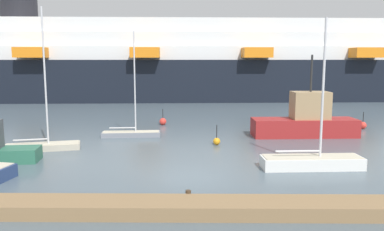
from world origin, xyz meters
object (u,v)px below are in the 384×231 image
sailboat_1 (43,144)px  fishing_boat_1 (306,121)px  channel_buoy_0 (363,125)px  channel_buoy_1 (217,141)px  channel_buoy_2 (163,121)px  sailboat_3 (312,161)px  cruise_ship (148,63)px  sailboat_2 (131,132)px

sailboat_1 → fishing_boat_1: size_ratio=1.14×
channel_buoy_0 → fishing_boat_1: bearing=-150.5°
fishing_boat_1 → channel_buoy_1: bearing=-158.6°
channel_buoy_2 → sailboat_3: bearing=-56.7°
channel_buoy_0 → channel_buoy_1: (-13.75, -6.93, -0.06)m
fishing_boat_1 → channel_buoy_0: fishing_boat_1 is taller
cruise_ship → sailboat_1: bearing=-97.4°
sailboat_1 → channel_buoy_1: (12.36, 1.84, -0.16)m
fishing_boat_1 → channel_buoy_1: size_ratio=5.77×
fishing_boat_1 → sailboat_3: bearing=-106.1°
channel_buoy_0 → channel_buoy_2: bearing=173.9°
sailboat_3 → channel_buoy_1: 8.25m
sailboat_2 → cruise_ship: cruise_ship is taller
fishing_boat_1 → channel_buoy_0: 7.20m
channel_buoy_1 → cruise_ship: 37.19m
sailboat_2 → sailboat_3: bearing=-42.8°
sailboat_3 → channel_buoy_0: sailboat_3 is taller
sailboat_2 → channel_buoy_2: size_ratio=5.43×
channel_buoy_2 → sailboat_1: bearing=-125.1°
fishing_boat_1 → cruise_ship: cruise_ship is taller
sailboat_1 → fishing_boat_1: bearing=-0.0°
channel_buoy_1 → channel_buoy_2: 10.12m
channel_buoy_0 → sailboat_3: bearing=-122.6°
sailboat_1 → channel_buoy_1: 12.49m
sailboat_1 → channel_buoy_2: sailboat_1 is taller
sailboat_3 → channel_buoy_2: sailboat_3 is taller
sailboat_3 → fishing_boat_1: 10.06m
sailboat_2 → channel_buoy_0: sailboat_2 is taller
channel_buoy_2 → channel_buoy_1: bearing=-61.8°
fishing_boat_1 → channel_buoy_2: size_ratio=5.47×
sailboat_2 → channel_buoy_0: (20.65, 3.87, -0.07)m
sailboat_1 → fishing_boat_1: sailboat_1 is taller
fishing_boat_1 → sailboat_1: bearing=-168.1°
fishing_boat_1 → channel_buoy_0: size_ratio=5.46×
fishing_boat_1 → cruise_ship: bearing=114.8°
channel_buoy_1 → cruise_ship: (-9.39, 35.58, 5.42)m
channel_buoy_1 → cruise_ship: bearing=104.8°
channel_buoy_0 → channel_buoy_2: channel_buoy_0 is taller
sailboat_3 → channel_buoy_1: (-5.26, 6.35, -0.19)m
channel_buoy_0 → cruise_ship: size_ratio=0.01×
channel_buoy_0 → cruise_ship: bearing=128.9°
fishing_boat_1 → channel_buoy_2: fishing_boat_1 is taller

